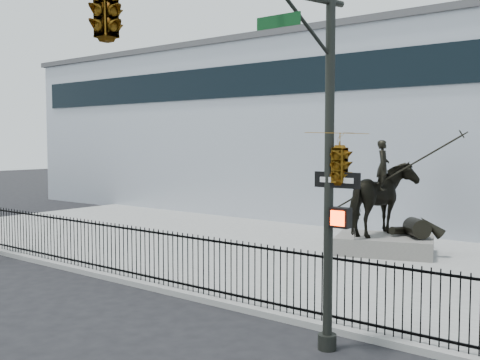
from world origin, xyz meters
The scene contains 7 objects.
ground centered at (0.00, 0.00, 0.00)m, with size 120.00×120.00×0.00m, color black.
plaza centered at (0.00, 7.00, 0.07)m, with size 30.00×12.00×0.15m, color gray.
building centered at (0.00, 20.00, 4.50)m, with size 44.00×14.00×9.00m, color silver.
picket_fence centered at (0.00, 1.25, 0.90)m, with size 22.10×0.10×1.50m.
statue_plinth centered at (4.33, 8.99, 0.45)m, with size 3.20×2.20×0.60m, color #5D5955.
equestrian_statue centered at (4.38, 9.01, 2.01)m, with size 3.91×3.09×3.48m.
traffic_signal_right centered at (6.47, -2.00, 4.85)m, with size 2.17×6.86×7.00m.
Camera 1 is at (12.21, -9.18, 4.03)m, focal length 42.00 mm.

